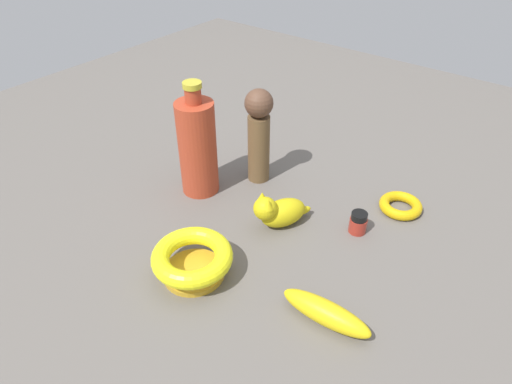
% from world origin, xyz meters
% --- Properties ---
extents(ground, '(2.00, 2.00, 0.00)m').
position_xyz_m(ground, '(0.00, 0.00, 0.00)').
color(ground, '#5B5651').
extents(nail_polish_jar, '(0.03, 0.03, 0.04)m').
position_xyz_m(nail_polish_jar, '(0.18, 0.08, 0.02)').
color(nail_polish_jar, maroon).
rests_on(nail_polish_jar, ground).
extents(bangle, '(0.09, 0.09, 0.02)m').
position_xyz_m(bangle, '(0.22, 0.20, 0.01)').
color(bangle, gold).
rests_on(bangle, ground).
extents(bottle_tall, '(0.08, 0.08, 0.25)m').
position_xyz_m(bottle_tall, '(-0.15, 0.00, 0.11)').
color(bottle_tall, '#A63921').
rests_on(bottle_tall, ground).
extents(bowl, '(0.14, 0.14, 0.06)m').
position_xyz_m(bowl, '(0.01, -0.19, 0.04)').
color(bowl, gold).
rests_on(bowl, ground).
extents(person_figure_adult, '(0.07, 0.07, 0.21)m').
position_xyz_m(person_figure_adult, '(-0.08, 0.11, 0.12)').
color(person_figure_adult, brown).
rests_on(person_figure_adult, ground).
extents(banana, '(0.15, 0.05, 0.04)m').
position_xyz_m(banana, '(0.25, -0.14, 0.02)').
color(banana, gold).
rests_on(banana, ground).
extents(cat_figurine, '(0.09, 0.12, 0.08)m').
position_xyz_m(cat_figurine, '(0.05, 0.01, 0.03)').
color(cat_figurine, gold).
rests_on(cat_figurine, ground).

